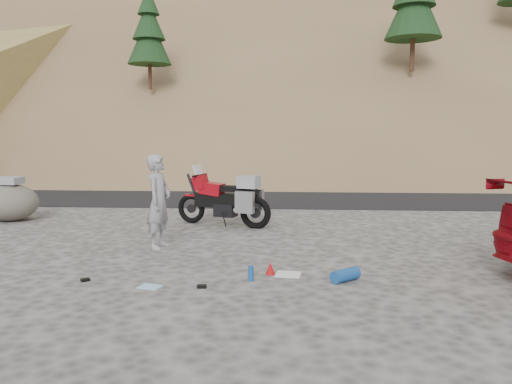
% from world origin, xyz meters
% --- Properties ---
extents(ground, '(140.00, 140.00, 0.00)m').
position_xyz_m(ground, '(0.00, 0.00, 0.00)').
color(ground, '#474441').
rests_on(ground, ground).
extents(road, '(120.00, 7.00, 0.05)m').
position_xyz_m(road, '(0.00, 9.00, 0.00)').
color(road, black).
rests_on(road, ground).
extents(hillside, '(120.00, 73.00, 46.72)m').
position_xyz_m(hillside, '(-0.05, 40.88, 11.08)').
color(hillside, brown).
rests_on(hillside, ground).
extents(motorcycle, '(2.39, 1.19, 1.48)m').
position_xyz_m(motorcycle, '(0.86, 2.82, 0.63)').
color(motorcycle, black).
rests_on(motorcycle, ground).
extents(man, '(0.54, 0.73, 1.82)m').
position_xyz_m(man, '(-0.18, 0.49, 0.00)').
color(man, '#949499').
rests_on(man, ground).
extents(boulder, '(1.73, 1.58, 1.12)m').
position_xyz_m(boulder, '(-4.74, 3.20, 0.49)').
color(boulder, '#544F48').
rests_on(boulder, ground).
extents(gear_white_cloth, '(0.43, 0.39, 0.01)m').
position_xyz_m(gear_white_cloth, '(2.32, -1.22, 0.01)').
color(gear_white_cloth, white).
rests_on(gear_white_cloth, ground).
extents(gear_blue_mat, '(0.49, 0.46, 0.19)m').
position_xyz_m(gear_blue_mat, '(3.18, -1.51, 0.10)').
color(gear_blue_mat, '#184A91').
rests_on(gear_blue_mat, ground).
extents(gear_bottle, '(0.09, 0.09, 0.23)m').
position_xyz_m(gear_bottle, '(1.75, -1.58, 0.12)').
color(gear_bottle, '#184A91').
rests_on(gear_bottle, ground).
extents(gear_funnel, '(0.20, 0.20, 0.19)m').
position_xyz_m(gear_funnel, '(2.04, -1.21, 0.10)').
color(gear_funnel, '#AF0B0D').
rests_on(gear_funnel, ground).
extents(gear_glove_a, '(0.14, 0.11, 0.04)m').
position_xyz_m(gear_glove_a, '(1.07, -1.96, 0.02)').
color(gear_glove_a, black).
rests_on(gear_glove_a, ground).
extents(gear_glove_b, '(0.15, 0.15, 0.04)m').
position_xyz_m(gear_glove_b, '(-0.75, -1.75, 0.02)').
color(gear_glove_b, black).
rests_on(gear_glove_b, ground).
extents(gear_blue_cloth, '(0.37, 0.31, 0.01)m').
position_xyz_m(gear_blue_cloth, '(0.31, -1.98, 0.01)').
color(gear_blue_cloth, '#98CBEC').
rests_on(gear_blue_cloth, ground).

